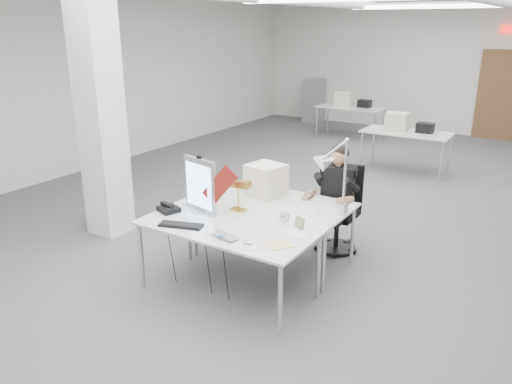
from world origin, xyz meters
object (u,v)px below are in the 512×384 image
seated_person (338,182)px  desk_main (227,227)px  office_chair (338,209)px  beige_monitor (266,180)px  monitor (200,185)px  architect_lamp (335,183)px  bankers_lamp (238,196)px  laptop (221,238)px  desk_phone (169,209)px

seated_person → desk_main: bearing=-121.5°
office_chair → beige_monitor: 0.97m
desk_main → seated_person: (0.53, 1.51, 0.16)m
monitor → architect_lamp: 1.42m
bankers_lamp → desk_main: bearing=-75.6°
desk_main → beige_monitor: beige_monitor is taller
office_chair → monitor: (-1.01, -1.37, 0.51)m
laptop → architect_lamp: architect_lamp is taller
beige_monitor → desk_main: bearing=-70.2°
seated_person → architect_lamp: architect_lamp is taller
laptop → beige_monitor: (-0.29, 1.31, 0.17)m
desk_main → seated_person: 1.61m
office_chair → desk_phone: bearing=-141.6°
office_chair → desk_phone: 2.05m
monitor → architect_lamp: (1.33, 0.49, 0.12)m
beige_monitor → architect_lamp: bearing=-7.9°
desk_main → seated_person: bearing=70.6°
desk_main → beige_monitor: bearing=99.1°
desk_main → desk_phone: 0.77m
desk_main → laptop: 0.32m
desk_main → office_chair: office_chair is taller
office_chair → seated_person: size_ratio=1.23×
beige_monitor → office_chair: bearing=48.8°
desk_main → office_chair: 1.66m
office_chair → laptop: bearing=-114.2°
monitor → desk_phone: (-0.28, -0.20, -0.27)m
desk_main → bankers_lamp: 0.48m
desk_phone → beige_monitor: size_ratio=0.54×
office_chair → beige_monitor: (-0.69, -0.54, 0.40)m
seated_person → architect_lamp: 0.93m
beige_monitor → architect_lamp: (1.01, -0.34, 0.23)m
laptop → bankers_lamp: bankers_lamp is taller
office_chair → seated_person: (0.00, -0.05, 0.36)m
desk_main → beige_monitor: 1.05m
office_chair → architect_lamp: architect_lamp is taller
beige_monitor → architect_lamp: 1.09m
desk_main → office_chair: (0.53, 1.56, -0.20)m
monitor → beige_monitor: (0.32, 0.83, -0.11)m
seated_person → laptop: (-0.40, -1.80, -0.13)m
bankers_lamp → office_chair: bearing=53.9°
bankers_lamp → architect_lamp: bearing=9.1°
office_chair → architect_lamp: bearing=-82.3°
seated_person → monitor: bearing=-139.6°
office_chair → seated_person: seated_person is taller
seated_person → monitor: size_ratio=1.51×
monitor → office_chair: bearing=66.6°
desk_main → monitor: bearing=158.6°
architect_lamp → beige_monitor: bearing=146.7°
desk_main → desk_phone: size_ratio=8.45×
bankers_lamp → architect_lamp: 1.06m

